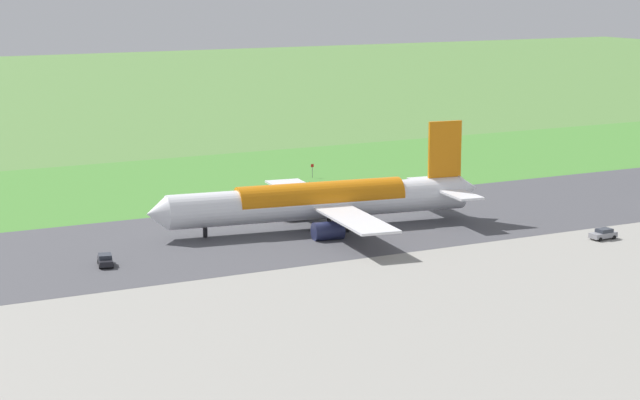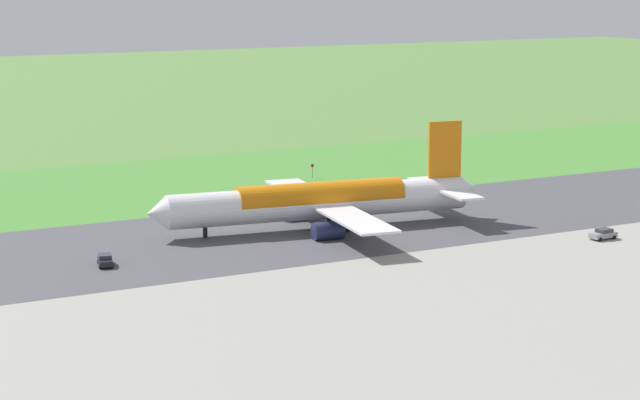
% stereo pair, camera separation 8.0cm
% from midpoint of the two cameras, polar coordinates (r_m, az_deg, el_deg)
% --- Properties ---
extents(ground_plane, '(800.00, 800.00, 0.00)m').
position_cam_midpoint_polar(ground_plane, '(183.66, 2.67, -1.10)').
color(ground_plane, '#547F3D').
extents(runway_asphalt, '(600.00, 39.56, 0.06)m').
position_cam_midpoint_polar(runway_asphalt, '(183.65, 2.67, -1.10)').
color(runway_asphalt, '#47474C').
rests_on(runway_asphalt, ground).
extents(grass_verge_foreground, '(600.00, 80.00, 0.04)m').
position_cam_midpoint_polar(grass_verge_foreground, '(214.71, -2.19, 0.69)').
color(grass_verge_foreground, '#478534').
rests_on(grass_verge_foreground, ground).
extents(airliner_main, '(54.09, 44.41, 15.88)m').
position_cam_midpoint_polar(airliner_main, '(178.27, 0.10, -0.04)').
color(airliner_main, white).
rests_on(airliner_main, ground).
extents(service_car_followme, '(4.29, 2.10, 1.62)m').
position_cam_midpoint_polar(service_car_followme, '(176.68, 13.75, -1.63)').
color(service_car_followme, gray).
rests_on(service_car_followme, ground).
extents(service_car_ops, '(2.71, 4.50, 1.62)m').
position_cam_midpoint_polar(service_car_ops, '(158.82, -10.53, -2.92)').
color(service_car_ops, black).
rests_on(service_car_ops, ground).
extents(no_stopping_sign, '(0.60, 0.10, 2.70)m').
position_cam_midpoint_polar(no_stopping_sign, '(222.86, -0.39, 1.50)').
color(no_stopping_sign, slate).
rests_on(no_stopping_sign, ground).
extents(traffic_cone_orange, '(0.40, 0.40, 0.55)m').
position_cam_midpoint_polar(traffic_cone_orange, '(216.69, -0.54, 0.87)').
color(traffic_cone_orange, orange).
rests_on(traffic_cone_orange, ground).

